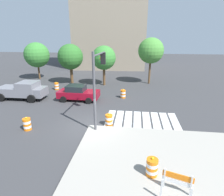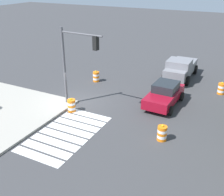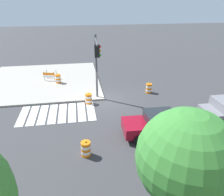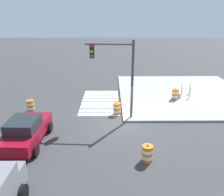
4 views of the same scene
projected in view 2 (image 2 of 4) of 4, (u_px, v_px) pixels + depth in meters
ground_plane at (78, 102)px, 20.48m from camera, size 120.00×120.00×0.00m
crosswalk_stripes at (67, 133)px, 16.49m from camera, size 5.85×3.20×0.02m
sports_car at (164, 94)px, 19.85m from camera, size 4.36×2.24×1.63m
pickup_truck at (180, 69)px, 24.72m from camera, size 5.16×2.35×1.92m
traffic_barrel_near_corner at (96, 77)px, 24.28m from camera, size 0.56×0.56×1.02m
traffic_barrel_crosswalk_end at (162, 133)px, 15.64m from camera, size 0.56×0.56×1.02m
traffic_barrel_median_near at (221, 89)px, 21.72m from camera, size 0.56×0.56×1.02m
traffic_barrel_median_far at (72, 105)px, 18.94m from camera, size 0.56×0.56×1.02m
traffic_light_pole at (77, 55)px, 18.09m from camera, size 0.48×3.29×5.50m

